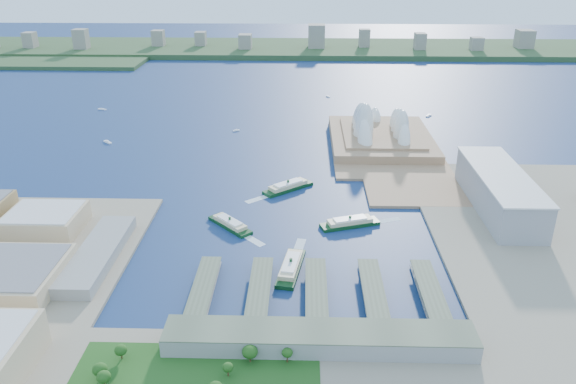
{
  "coord_description": "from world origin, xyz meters",
  "views": [
    {
      "loc": [
        3.32,
        -426.7,
        241.15
      ],
      "look_at": [
        -11.38,
        77.56,
        18.0
      ],
      "focal_mm": 35.0,
      "sensor_mm": 36.0,
      "label": 1
    }
  ],
  "objects_px": {
    "ferry_b": "(288,185)",
    "ferry_c": "(291,264)",
    "ferry_d": "(350,221)",
    "ferry_a": "(230,222)",
    "toaster_building": "(499,191)",
    "opera_house": "(382,120)"
  },
  "relations": [
    {
      "from": "ferry_b",
      "to": "ferry_c",
      "type": "bearing_deg",
      "value": -37.14
    },
    {
      "from": "ferry_c",
      "to": "ferry_d",
      "type": "relative_size",
      "value": 1.04
    },
    {
      "from": "ferry_b",
      "to": "ferry_a",
      "type": "bearing_deg",
      "value": -69.95
    },
    {
      "from": "ferry_b",
      "to": "toaster_building",
      "type": "bearing_deg",
      "value": 38.22
    },
    {
      "from": "toaster_building",
      "to": "ferry_d",
      "type": "xyz_separation_m",
      "value": [
        -147.52,
        -38.11,
        -15.2
      ]
    },
    {
      "from": "ferry_c",
      "to": "ferry_d",
      "type": "height_order",
      "value": "ferry_c"
    },
    {
      "from": "ferry_b",
      "to": "ferry_d",
      "type": "xyz_separation_m",
      "value": [
        60.18,
        -82.93,
        -0.23
      ]
    },
    {
      "from": "ferry_d",
      "to": "toaster_building",
      "type": "bearing_deg",
      "value": -93.95
    },
    {
      "from": "toaster_building",
      "to": "ferry_c",
      "type": "distance_m",
      "value": 233.41
    },
    {
      "from": "opera_house",
      "to": "ferry_b",
      "type": "xyz_separation_m",
      "value": [
        -117.7,
        -155.19,
        -26.47
      ]
    },
    {
      "from": "ferry_b",
      "to": "ferry_d",
      "type": "bearing_deg",
      "value": -3.63
    },
    {
      "from": "opera_house",
      "to": "ferry_a",
      "type": "relative_size",
      "value": 3.44
    },
    {
      "from": "toaster_building",
      "to": "ferry_b",
      "type": "height_order",
      "value": "toaster_building"
    },
    {
      "from": "ferry_a",
      "to": "ferry_d",
      "type": "relative_size",
      "value": 0.93
    },
    {
      "from": "opera_house",
      "to": "ferry_a",
      "type": "bearing_deg",
      "value": -124.83
    },
    {
      "from": "toaster_building",
      "to": "ferry_d",
      "type": "relative_size",
      "value": 2.77
    },
    {
      "from": "ferry_b",
      "to": "ferry_d",
      "type": "distance_m",
      "value": 102.46
    },
    {
      "from": "ferry_d",
      "to": "ferry_b",
      "type": "bearing_deg",
      "value": 17.53
    },
    {
      "from": "ferry_a",
      "to": "ferry_c",
      "type": "height_order",
      "value": "ferry_c"
    },
    {
      "from": "opera_house",
      "to": "ferry_a",
      "type": "height_order",
      "value": "opera_house"
    },
    {
      "from": "ferry_b",
      "to": "ferry_c",
      "type": "xyz_separation_m",
      "value": [
        7.01,
        -163.06,
        -0.01
      ]
    },
    {
      "from": "ferry_b",
      "to": "ferry_d",
      "type": "relative_size",
      "value": 1.04
    }
  ]
}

